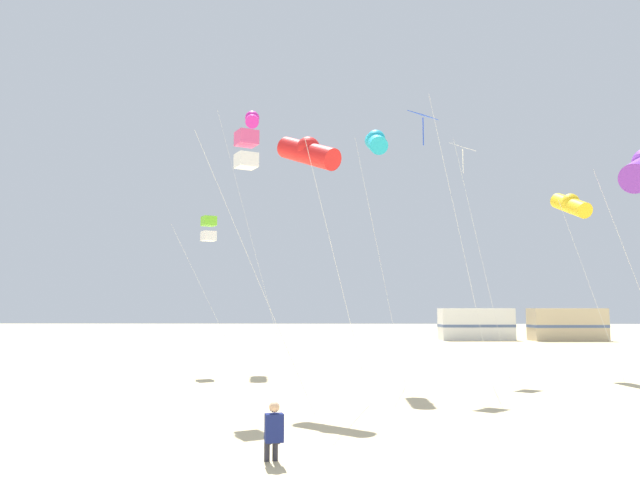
{
  "coord_description": "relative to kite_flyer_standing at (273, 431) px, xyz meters",
  "views": [
    {
      "loc": [
        0.95,
        -6.94,
        2.93
      ],
      "look_at": [
        0.49,
        10.71,
        4.85
      ],
      "focal_mm": 34.56,
      "sensor_mm": 36.0,
      "label": 1
    }
  ],
  "objects": [
    {
      "name": "kite_flyer_standing",
      "position": [
        0.0,
        0.0,
        0.0
      ],
      "size": [
        0.43,
        0.55,
        1.16
      ],
      "rotation": [
        0.0,
        0.0,
        3.4
      ],
      "color": "navy",
      "rests_on": "ground"
    },
    {
      "name": "kite_tube_magenta",
      "position": [
        -3.25,
        19.93,
        12.23
      ],
      "size": [
        3.49,
        3.27,
        13.55
      ],
      "color": "silver",
      "rests_on": "ground"
    },
    {
      "name": "kite_tube_gold",
      "position": [
        11.61,
        15.33,
        6.83
      ],
      "size": [
        2.5,
        2.73,
        8.14
      ],
      "color": "silver",
      "rests_on": "ground"
    },
    {
      "name": "kite_box_rainbow",
      "position": [
        -1.54,
        6.47,
        7.1
      ],
      "size": [
        3.26,
        2.56,
        8.3
      ],
      "color": "silver",
      "rests_on": "ground"
    },
    {
      "name": "kite_diamond_white",
      "position": [
        6.93,
        15.21,
        9.02
      ],
      "size": [
        2.28,
        2.17,
        10.28
      ],
      "color": "silver",
      "rests_on": "ground"
    },
    {
      "name": "kite_box_lime",
      "position": [
        -4.7,
        16.21,
        5.91
      ],
      "size": [
        3.17,
        2.32,
        7.11
      ],
      "color": "silver",
      "rests_on": "ground"
    },
    {
      "name": "kite_diamond_blue",
      "position": [
        4.66,
        11.26,
        9.23
      ],
      "size": [
        2.99,
        2.99,
        10.51
      ],
      "color": "silver",
      "rests_on": "ground"
    },
    {
      "name": "kite_tube_scarlet",
      "position": [
        0.32,
        7.22,
        7.21
      ],
      "size": [
        3.03,
        3.05,
        8.52
      ],
      "color": "silver",
      "rests_on": "ground"
    },
    {
      "name": "kite_tube_cyan",
      "position": [
        2.8,
        12.16,
        8.86
      ],
      "size": [
        1.83,
        2.52,
        10.18
      ],
      "color": "silver",
      "rests_on": "ground"
    },
    {
      "name": "rv_van_white",
      "position": [
        13.63,
        43.6,
        0.78
      ],
      "size": [
        6.56,
        2.68,
        2.8
      ],
      "rotation": [
        0.0,
        0.0,
        0.05
      ],
      "color": "white",
      "rests_on": "ground"
    },
    {
      "name": "rv_van_tan",
      "position": [
        21.35,
        42.73,
        0.78
      ],
      "size": [
        6.58,
        2.75,
        2.8
      ],
      "rotation": [
        0.0,
        0.0,
        0.06
      ],
      "color": "#C6B28C",
      "rests_on": "ground"
    }
  ]
}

